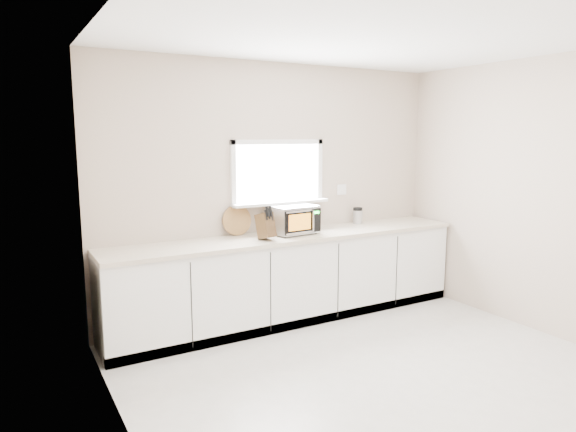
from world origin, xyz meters
TOP-DOWN VIEW (x-y plane):
  - ground at (0.00, 0.00)m, footprint 4.00×4.00m
  - back_wall at (0.00, 2.00)m, footprint 4.00×0.17m
  - cabinets at (0.00, 1.70)m, footprint 3.92×0.60m
  - countertop at (0.00, 1.69)m, footprint 3.92×0.64m
  - microwave at (0.05, 1.72)m, footprint 0.49×0.40m
  - knife_block at (-0.36, 1.58)m, footprint 0.14×0.25m
  - cutting_board at (-0.50, 1.94)m, footprint 0.31×0.08m
  - coffee_grinder at (1.01, 1.89)m, footprint 0.12×0.12m

SIDE VIEW (x-z plane):
  - ground at x=0.00m, z-range 0.00..0.00m
  - cabinets at x=0.00m, z-range 0.00..0.88m
  - countertop at x=0.00m, z-range 0.88..0.92m
  - coffee_grinder at x=1.01m, z-range 0.92..1.11m
  - knife_block at x=-0.36m, z-range 0.90..1.24m
  - microwave at x=0.05m, z-range 0.93..1.23m
  - cutting_board at x=-0.50m, z-range 0.92..1.23m
  - back_wall at x=0.00m, z-range 0.01..2.71m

